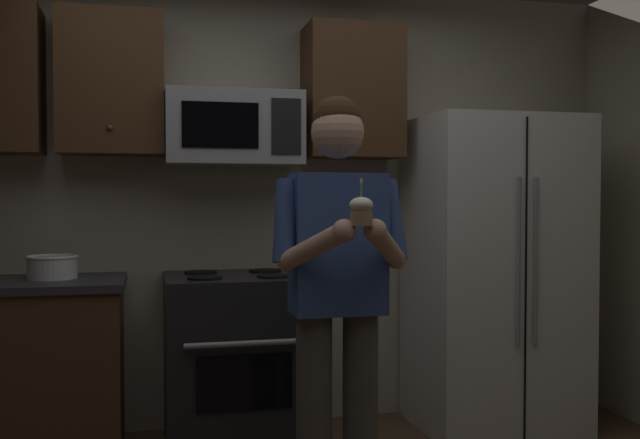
% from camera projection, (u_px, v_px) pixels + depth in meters
% --- Properties ---
extents(wall_back, '(4.40, 0.10, 2.60)m').
position_uv_depth(wall_back, '(253.00, 204.00, 4.32)').
color(wall_back, '#B7AD99').
rests_on(wall_back, ground).
extents(oven_range, '(0.76, 0.70, 0.93)m').
position_uv_depth(oven_range, '(237.00, 360.00, 3.93)').
color(oven_range, black).
rests_on(oven_range, ground).
extents(microwave, '(0.74, 0.41, 0.40)m').
position_uv_depth(microwave, '(233.00, 129.00, 4.00)').
color(microwave, '#9EA0A5').
extents(refrigerator, '(0.90, 0.75, 1.80)m').
position_uv_depth(refrigerator, '(494.00, 273.00, 4.23)').
color(refrigerator, white).
rests_on(refrigerator, ground).
extents(cabinet_row_upper, '(2.78, 0.36, 0.76)m').
position_uv_depth(cabinet_row_upper, '(126.00, 85.00, 3.91)').
color(cabinet_row_upper, '#4C301C').
extents(bowl_large_white, '(0.26, 0.26, 0.12)m').
position_uv_depth(bowl_large_white, '(52.00, 266.00, 3.75)').
color(bowl_large_white, white).
rests_on(bowl_large_white, counter_left).
extents(person, '(0.60, 0.48, 1.76)m').
position_uv_depth(person, '(338.00, 281.00, 2.99)').
color(person, '#4C4742').
rests_on(person, ground).
extents(cupcake, '(0.09, 0.09, 0.17)m').
position_uv_depth(cupcake, '(361.00, 211.00, 2.67)').
color(cupcake, '#A87F56').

